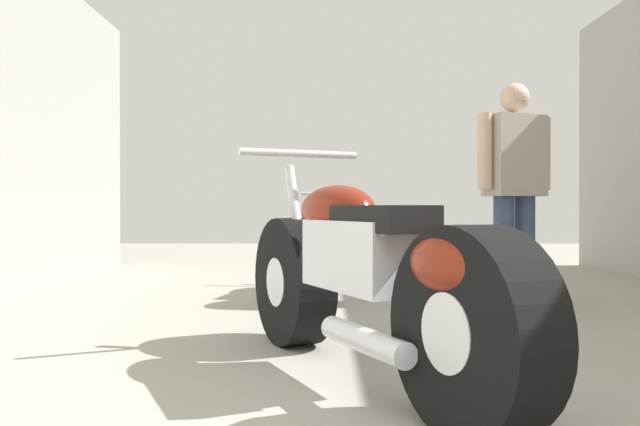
{
  "coord_description": "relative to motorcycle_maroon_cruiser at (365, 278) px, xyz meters",
  "views": [
    {
      "loc": [
        -0.32,
        -0.04,
        0.72
      ],
      "look_at": [
        -0.35,
        4.08,
        0.69
      ],
      "focal_mm": 36.34,
      "sensor_mm": 36.0,
      "label": 1
    }
  ],
  "objects": [
    {
      "name": "mechanic_in_blue",
      "position": [
        1.31,
        2.34,
        0.53
      ],
      "size": [
        0.67,
        0.4,
        1.7
      ],
      "color": "#384766",
      "rests_on": "ground_plane"
    },
    {
      "name": "ground_plane",
      "position": [
        0.15,
        1.24,
        -0.43
      ],
      "size": [
        18.72,
        18.72,
        0.0
      ],
      "primitive_type": "plane",
      "color": "#9E998E"
    },
    {
      "name": "motorcycle_black_naked",
      "position": [
        -0.24,
        2.81,
        -0.07
      ],
      "size": [
        0.68,
        1.88,
        0.88
      ],
      "color": "black",
      "rests_on": "ground_plane"
    },
    {
      "name": "motorcycle_maroon_cruiser",
      "position": [
        0.0,
        0.0,
        0.0
      ],
      "size": [
        1.13,
        2.09,
        1.03
      ],
      "color": "black",
      "rests_on": "ground_plane"
    }
  ]
}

